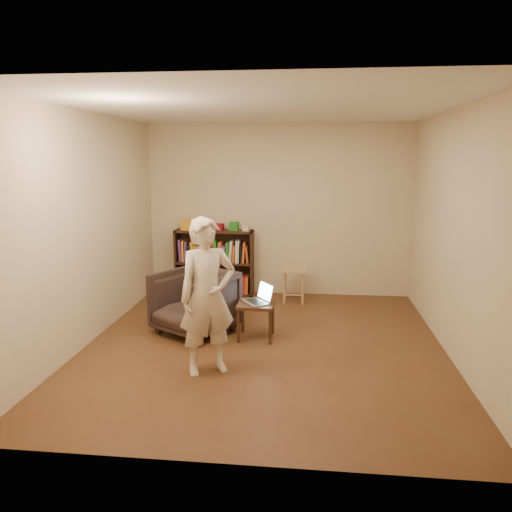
# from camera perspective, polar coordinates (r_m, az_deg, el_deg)

# --- Properties ---
(floor) EXTENTS (4.50, 4.50, 0.00)m
(floor) POSITION_cam_1_polar(r_m,az_deg,el_deg) (5.74, 0.92, -10.16)
(floor) COLOR #4F2A19
(floor) RESTS_ON ground
(ceiling) EXTENTS (4.50, 4.50, 0.00)m
(ceiling) POSITION_cam_1_polar(r_m,az_deg,el_deg) (5.37, 1.01, 16.62)
(ceiling) COLOR white
(ceiling) RESTS_ON wall_back
(wall_back) EXTENTS (4.00, 0.00, 4.00)m
(wall_back) POSITION_cam_1_polar(r_m,az_deg,el_deg) (7.63, 2.57, 5.24)
(wall_back) COLOR beige
(wall_back) RESTS_ON floor
(wall_left) EXTENTS (0.00, 4.50, 4.50)m
(wall_left) POSITION_cam_1_polar(r_m,az_deg,el_deg) (5.94, -18.66, 2.95)
(wall_left) COLOR beige
(wall_left) RESTS_ON floor
(wall_right) EXTENTS (0.00, 4.50, 4.50)m
(wall_right) POSITION_cam_1_polar(r_m,az_deg,el_deg) (5.59, 21.85, 2.25)
(wall_right) COLOR beige
(wall_right) RESTS_ON floor
(bookshelf) EXTENTS (1.20, 0.30, 1.00)m
(bookshelf) POSITION_cam_1_polar(r_m,az_deg,el_deg) (7.74, -4.74, -1.15)
(bookshelf) COLOR black
(bookshelf) RESTS_ON floor
(box_yellow) EXTENTS (0.21, 0.17, 0.16)m
(box_yellow) POSITION_cam_1_polar(r_m,az_deg,el_deg) (7.71, -7.75, 3.56)
(box_yellow) COLOR gold
(box_yellow) RESTS_ON bookshelf
(red_cloth) EXTENTS (0.30, 0.22, 0.10)m
(red_cloth) POSITION_cam_1_polar(r_m,az_deg,el_deg) (7.61, -4.88, 3.29)
(red_cloth) COLOR maroon
(red_cloth) RESTS_ON bookshelf
(box_green) EXTENTS (0.13, 0.13, 0.13)m
(box_green) POSITION_cam_1_polar(r_m,az_deg,el_deg) (7.59, -2.54, 3.42)
(box_green) COLOR #217820
(box_green) RESTS_ON bookshelf
(box_white) EXTENTS (0.10, 0.10, 0.07)m
(box_white) POSITION_cam_1_polar(r_m,az_deg,el_deg) (7.54, -1.18, 3.17)
(box_white) COLOR beige
(box_white) RESTS_ON bookshelf
(stool) EXTENTS (0.34, 0.34, 0.49)m
(stool) POSITION_cam_1_polar(r_m,az_deg,el_deg) (7.32, 4.36, -2.21)
(stool) COLOR tan
(stool) RESTS_ON floor
(armchair) EXTENTS (1.13, 1.14, 0.76)m
(armchair) POSITION_cam_1_polar(r_m,az_deg,el_deg) (6.07, -7.03, -5.26)
(armchair) COLOR #2E231E
(armchair) RESTS_ON floor
(side_table) EXTENTS (0.42, 0.42, 0.43)m
(side_table) POSITION_cam_1_polar(r_m,az_deg,el_deg) (5.85, -0.01, -6.05)
(side_table) COLOR black
(side_table) RESTS_ON floor
(laptop) EXTENTS (0.41, 0.42, 0.23)m
(laptop) POSITION_cam_1_polar(r_m,az_deg,el_deg) (5.83, 0.40, -4.79)
(laptop) COLOR silver
(laptop) RESTS_ON side_table
(person) EXTENTS (0.67, 0.60, 1.54)m
(person) POSITION_cam_1_polar(r_m,az_deg,el_deg) (4.86, -5.58, -4.64)
(person) COLOR beige
(person) RESTS_ON floor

